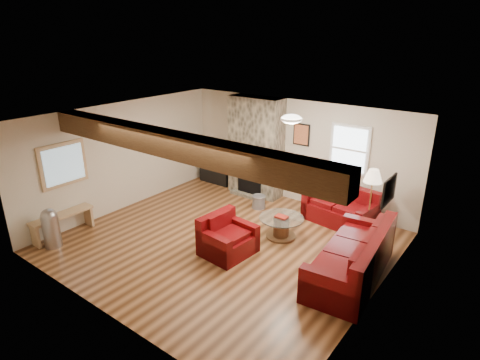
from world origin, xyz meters
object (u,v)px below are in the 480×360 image
object	(u,v)px
sofa_three	(351,254)
coffee_table	(281,227)
floor_lamp	(373,180)
loveseat	(340,206)
armchair_red	(228,236)
television	(217,158)
tv_cabinet	(217,174)

from	to	relation	value
sofa_three	coffee_table	bearing A→B (deg)	-111.94
coffee_table	floor_lamp	distance (m)	2.05
loveseat	armchair_red	bearing A→B (deg)	-106.74
sofa_three	floor_lamp	bearing A→B (deg)	-174.65
television	sofa_three	bearing A→B (deg)	-24.19
sofa_three	tv_cabinet	world-z (taller)	sofa_three
armchair_red	coffee_table	world-z (taller)	armchair_red
loveseat	sofa_three	bearing A→B (deg)	-53.69
coffee_table	tv_cabinet	xyz separation A→B (m)	(-3.12, 1.66, 0.02)
sofa_three	television	distance (m)	5.27
floor_lamp	tv_cabinet	bearing A→B (deg)	173.35
armchair_red	tv_cabinet	xyz separation A→B (m)	(-2.65, 2.81, -0.13)
armchair_red	television	bearing A→B (deg)	48.17
armchair_red	floor_lamp	size ratio (longest dim) A/B	0.64
loveseat	floor_lamp	size ratio (longest dim) A/B	1.03
sofa_three	armchair_red	world-z (taller)	sofa_three
coffee_table	floor_lamp	world-z (taller)	floor_lamp
coffee_table	television	bearing A→B (deg)	151.95
loveseat	television	world-z (taller)	television
armchair_red	sofa_three	bearing A→B (deg)	-68.23
loveseat	armchair_red	size ratio (longest dim) A/B	1.61
sofa_three	floor_lamp	size ratio (longest dim) A/B	1.58
sofa_three	tv_cabinet	xyz separation A→B (m)	(-4.80, 2.16, -0.20)
loveseat	tv_cabinet	distance (m)	3.80
sofa_three	coffee_table	world-z (taller)	sofa_three
loveseat	tv_cabinet	xyz separation A→B (m)	(-3.79, 0.30, -0.15)
sofa_three	television	bearing A→B (deg)	-119.70
sofa_three	armchair_red	distance (m)	2.25
tv_cabinet	floor_lamp	distance (m)	4.63
armchair_red	coffee_table	bearing A→B (deg)	-17.15
loveseat	floor_lamp	world-z (taller)	floor_lamp
loveseat	tv_cabinet	world-z (taller)	loveseat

